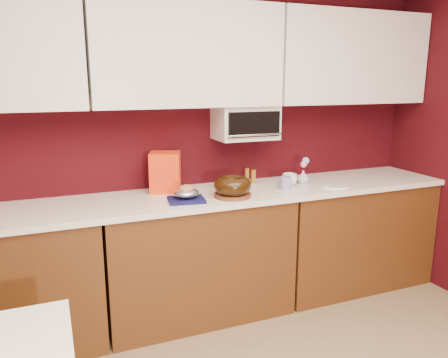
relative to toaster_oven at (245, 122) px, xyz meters
The scene contains 24 objects.
wall_back 0.49m from the toaster_oven, 162.14° to the left, with size 4.00×0.02×2.50m, color #3A070D.
base_cabinet_center 1.06m from the toaster_oven, 159.86° to the right, with size 1.31×0.58×0.86m, color #512D10.
base_cabinet_right 1.30m from the toaster_oven, 10.58° to the right, with size 1.31×0.58×0.86m, color #512D10.
countertop 0.69m from the toaster_oven, 159.86° to the right, with size 4.00×0.62×0.04m, color silver.
upper_cabinet_center 0.65m from the toaster_oven, behind, with size 1.31×0.33×0.70m, color white.
upper_cabinet_right 1.00m from the toaster_oven, ahead, with size 1.31×0.33×0.70m, color white.
toaster_oven is the anchor object (origin of this frame).
toaster_oven_door 0.16m from the toaster_oven, 90.00° to the right, with size 0.40×0.02×0.18m, color black.
toaster_oven_handle 0.19m from the toaster_oven, 90.00° to the right, with size 0.02×0.02×0.42m, color silver.
cake_base 0.60m from the toaster_oven, 126.74° to the right, with size 0.25×0.25×0.02m, color brown.
bundt_cake 0.55m from the toaster_oven, 126.74° to the right, with size 0.25×0.25×0.10m, color black.
navy_towel 0.78m from the toaster_oven, 152.16° to the right, with size 0.24×0.20×0.02m, color #111243.
foil_ham_nest 0.76m from the toaster_oven, 152.16° to the right, with size 0.17×0.14×0.06m, color silver.
roasted_ham 0.74m from the toaster_oven, 152.16° to the right, with size 0.10×0.09×0.07m, color #B57752.
pandoro_box 0.70m from the toaster_oven, behind, with size 0.21×0.19×0.29m, color red.
dark_pan 0.48m from the toaster_oven, behind, with size 0.19×0.19×0.03m, color black.
coffee_mug 0.54m from the toaster_oven, 28.83° to the right, with size 0.10×0.10×0.11m, color white.
blue_jar 0.54m from the toaster_oven, 49.49° to the right, with size 0.08×0.08×0.09m, color #1F1B99.
flower_vase 0.62m from the toaster_oven, 17.45° to the right, with size 0.08×0.08×0.11m, color #AFB2C7.
flower_pink 0.56m from the toaster_oven, 17.45° to the right, with size 0.05×0.05×0.05m, color pink.
flower_blue 0.57m from the toaster_oven, 14.11° to the right, with size 0.06×0.06×0.06m, color #88ABDB.
china_plate 0.83m from the toaster_oven, 28.07° to the right, with size 0.20×0.20×0.01m, color white.
amber_bottle 0.43m from the toaster_oven, ahead, with size 0.04×0.04×0.11m, color brown.
amber_bottle_tall 0.42m from the toaster_oven, 36.58° to the left, with size 0.03×0.03×0.12m, color brown.
Camera 1 is at (-0.92, -0.87, 1.68)m, focal length 35.00 mm.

